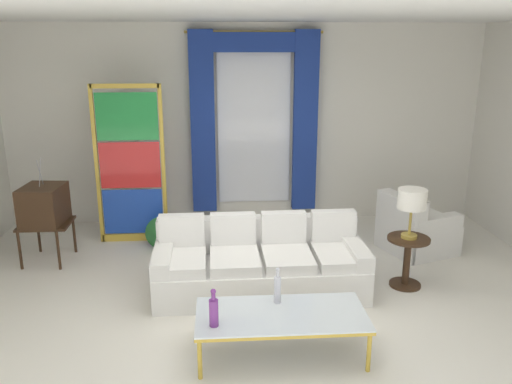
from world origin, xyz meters
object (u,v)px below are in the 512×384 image
Objects in this scene: coffee_table at (281,316)px; table_lamp_brass at (412,201)px; couch_white_long at (260,264)px; round_side_table at (407,257)px; vintage_tv at (44,207)px; peacock_figurine at (160,234)px; bottle_blue_decanter at (277,288)px; bottle_crystal_tall at (214,311)px; stained_glass_divider at (130,168)px; armchair_white at (414,231)px.

table_lamp_brass is (1.60, 1.27, 0.65)m from coffee_table.
couch_white_long is 3.95× the size of round_side_table.
table_lamp_brass reaches higher than couch_white_long.
vintage_tv is 1.52m from peacock_figurine.
peacock_figurine is at bearing 134.57° from couch_white_long.
bottle_blue_decanter is at bearing 93.63° from coffee_table.
peacock_figurine is 3.32m from table_lamp_brass.
bottle_crystal_tall is 0.60× the size of table_lamp_brass.
vintage_tv reaches higher than couch_white_long.
bottle_blue_decanter is 0.59× the size of round_side_table.
round_side_table is 0.67m from table_lamp_brass.
bottle_blue_decanter is at bearing -57.77° from stained_glass_divider.
couch_white_long is at bearing -44.79° from stained_glass_divider.
table_lamp_brass is at bearing -1.34° from couch_white_long.
vintage_tv is at bearing -147.78° from stained_glass_divider.
bottle_blue_decanter is 3.46m from vintage_tv.
couch_white_long is 4.13× the size of table_lamp_brass.
coffee_table is (0.09, -1.31, 0.07)m from couch_white_long.
armchair_white reaches higher than coffee_table.
coffee_table is 2.53× the size of peacock_figurine.
table_lamp_brass reaches higher than bottle_blue_decanter.
vintage_tv is at bearing 139.84° from coffee_table.
round_side_table is at bearing -26.68° from stained_glass_divider.
couch_white_long is 1.84m from table_lamp_brass.
stained_glass_divider is (1.00, 0.63, 0.33)m from vintage_tv.
bottle_crystal_tall reaches higher than round_side_table.
bottle_crystal_tall is (-0.58, -0.37, -0.00)m from bottle_blue_decanter.
bottle_blue_decanter is (0.08, -1.10, 0.25)m from couch_white_long.
bottle_blue_decanter is 3.28m from stained_glass_divider.
coffee_table is 3.09m from armchair_white.
stained_glass_divider reaches higher than bottle_blue_decanter.
bottle_blue_decanter is at bearing -86.02° from couch_white_long.
round_side_table is (2.94, -1.31, 0.14)m from peacock_figurine.
couch_white_long is 1.75× the size of vintage_tv.
bottle_crystal_tall is at bearing -137.34° from armchair_white.
table_lamp_brass is at bearing 33.38° from bottle_blue_decanter.
table_lamp_brass is at bearing -23.97° from peacock_figurine.
peacock_figurine is (0.40, -0.37, -0.84)m from stained_glass_divider.
vintage_tv is 4.49m from round_side_table.
couch_white_long is 2.87m from vintage_tv.
bottle_crystal_tall is 0.33× the size of armchair_white.
armchair_white is 3.42m from peacock_figurine.
round_side_table is at bearing -23.97° from peacock_figurine.
table_lamp_brass is (1.61, 1.06, 0.48)m from bottle_blue_decanter.
coffee_table is 2.90m from peacock_figurine.
armchair_white is at bearing 65.31° from round_side_table.
stained_glass_divider is (-1.73, 2.74, 0.50)m from bottle_blue_decanter.
vintage_tv is 2.36× the size of table_lamp_brass.
bottle_crystal_tall is 2.67m from table_lamp_brass.
armchair_white reaches higher than bottle_blue_decanter.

